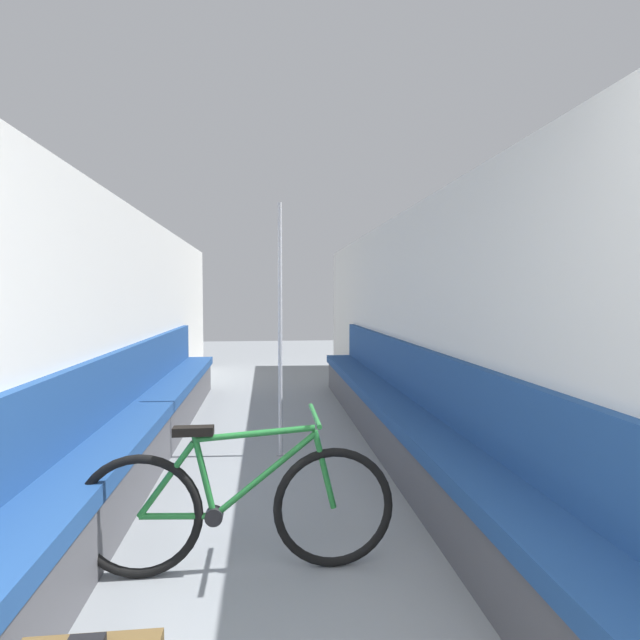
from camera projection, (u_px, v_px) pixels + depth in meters
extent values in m
cube|color=silver|center=(115.00, 330.00, 4.22)|extent=(0.10, 11.06, 2.24)
cube|color=silver|center=(421.00, 328.00, 4.51)|extent=(0.10, 11.06, 2.24)
cube|color=#4C4C51|center=(147.00, 439.00, 4.22)|extent=(0.36, 6.55, 0.39)
cube|color=navy|center=(146.00, 411.00, 4.21)|extent=(0.42, 6.55, 0.10)
cube|color=navy|center=(124.00, 377.00, 4.18)|extent=(0.07, 6.55, 0.48)
cube|color=#4C4C51|center=(395.00, 432.00, 4.45)|extent=(0.36, 6.55, 0.39)
cube|color=navy|center=(395.00, 405.00, 4.44)|extent=(0.42, 6.55, 0.10)
cube|color=navy|center=(414.00, 372.00, 4.45)|extent=(0.07, 6.55, 0.48)
torus|color=black|center=(139.00, 516.00, 2.49)|extent=(0.63, 0.05, 0.63)
torus|color=black|center=(334.00, 507.00, 2.59)|extent=(0.63, 0.05, 0.63)
cylinder|color=#237533|center=(177.00, 516.00, 2.51)|extent=(0.37, 0.03, 0.05)
cylinder|color=#237533|center=(167.00, 479.00, 2.49)|extent=(0.29, 0.03, 0.38)
cylinder|color=#237533|center=(204.00, 474.00, 2.51)|extent=(0.13, 0.03, 0.45)
cylinder|color=#237533|center=(265.00, 475.00, 2.54)|extent=(0.53, 0.03, 0.43)
cylinder|color=#237533|center=(255.00, 434.00, 2.53)|extent=(0.61, 0.03, 0.07)
cylinder|color=#237533|center=(324.00, 469.00, 2.58)|extent=(0.13, 0.03, 0.41)
cylinder|color=black|center=(214.00, 516.00, 2.53)|extent=(0.09, 0.06, 0.09)
cube|color=black|center=(193.00, 431.00, 2.49)|extent=(0.20, 0.07, 0.04)
cylinder|color=#237533|center=(315.00, 415.00, 2.56)|extent=(0.02, 0.46, 0.02)
cylinder|color=gray|center=(281.00, 454.00, 4.42)|extent=(0.08, 0.08, 0.01)
cylinder|color=silver|center=(280.00, 330.00, 4.36)|extent=(0.04, 0.04, 2.22)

